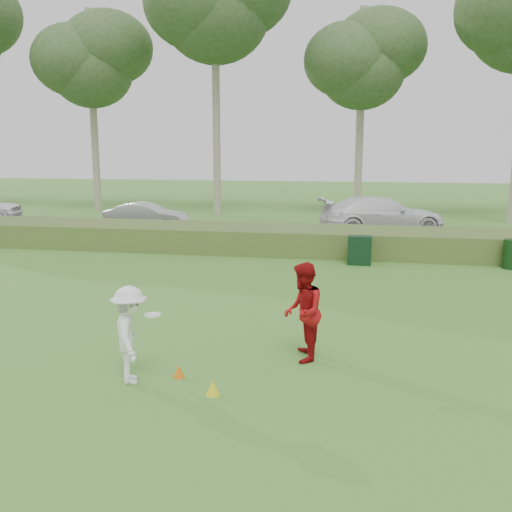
% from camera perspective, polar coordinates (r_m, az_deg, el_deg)
% --- Properties ---
extents(ground, '(120.00, 120.00, 0.00)m').
position_cam_1_polar(ground, '(10.21, -4.39, -11.31)').
color(ground, '#387527').
rests_on(ground, ground).
extents(reed_strip, '(80.00, 3.00, 0.90)m').
position_cam_1_polar(reed_strip, '(21.54, 4.08, 1.63)').
color(reed_strip, '#455F26').
rests_on(reed_strip, ground).
extents(park_road, '(80.00, 6.00, 0.06)m').
position_cam_1_polar(park_road, '(26.52, 5.40, 2.39)').
color(park_road, '#2D2D2D').
rests_on(park_road, ground).
extents(tree_2, '(6.50, 6.50, 12.00)m').
position_cam_1_polar(tree_2, '(37.39, -16.19, 18.16)').
color(tree_2, gray).
rests_on(tree_2, ground).
extents(tree_3, '(7.80, 7.80, 15.50)m').
position_cam_1_polar(tree_3, '(34.14, -4.13, 23.79)').
color(tree_3, gray).
rests_on(tree_3, ground).
extents(tree_4, '(6.24, 6.24, 11.50)m').
position_cam_1_polar(tree_4, '(33.96, 10.54, 18.56)').
color(tree_4, gray).
rests_on(tree_4, ground).
extents(player_white, '(1.02, 1.20, 1.62)m').
position_cam_1_polar(player_white, '(9.67, -12.47, -7.69)').
color(player_white, white).
rests_on(player_white, ground).
extents(player_red, '(0.78, 0.95, 1.81)m').
position_cam_1_polar(player_red, '(10.41, 4.72, -5.60)').
color(player_red, '#9E0D10').
rests_on(player_red, ground).
extents(cone_orange, '(0.20, 0.20, 0.22)m').
position_cam_1_polar(cone_orange, '(9.93, -7.73, -11.35)').
color(cone_orange, orange).
rests_on(cone_orange, ground).
extents(cone_yellow, '(0.22, 0.22, 0.25)m').
position_cam_1_polar(cone_yellow, '(9.21, -4.35, -12.98)').
color(cone_yellow, yellow).
rests_on(cone_yellow, ground).
extents(utility_cabinet, '(0.78, 0.50, 0.97)m').
position_cam_1_polar(utility_cabinet, '(19.37, 10.33, 0.57)').
color(utility_cabinet, black).
rests_on(utility_cabinet, ground).
extents(car_mid, '(3.98, 1.64, 1.28)m').
position_cam_1_polar(car_mid, '(27.28, -10.91, 3.90)').
color(car_mid, silver).
rests_on(car_mid, park_road).
extents(car_right, '(6.05, 3.77, 1.64)m').
position_cam_1_polar(car_right, '(26.55, 12.47, 4.04)').
color(car_right, white).
rests_on(car_right, park_road).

